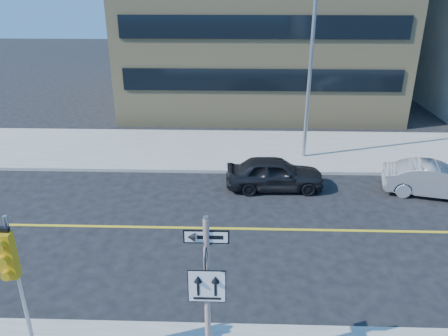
{
  "coord_description": "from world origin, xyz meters",
  "views": [
    {
      "loc": [
        0.59,
        -9.9,
        8.44
      ],
      "look_at": [
        0.14,
        4.0,
        2.44
      ],
      "focal_mm": 35.0,
      "sensor_mm": 36.0,
      "label": 1
    }
  ],
  "objects_px": {
    "streetlight_a": "(311,66)",
    "parked_car_a": "(275,173)",
    "traffic_signal": "(11,268)",
    "sign_pole": "(207,290)",
    "parked_car_b": "(435,180)"
  },
  "relations": [
    {
      "from": "parked_car_a",
      "to": "parked_car_b",
      "type": "distance_m",
      "value": 6.74
    },
    {
      "from": "traffic_signal",
      "to": "parked_car_b",
      "type": "relative_size",
      "value": 0.95
    },
    {
      "from": "sign_pole",
      "to": "parked_car_b",
      "type": "bearing_deg",
      "value": 46.88
    },
    {
      "from": "parked_car_a",
      "to": "streetlight_a",
      "type": "relative_size",
      "value": 0.53
    },
    {
      "from": "streetlight_a",
      "to": "parked_car_a",
      "type": "bearing_deg",
      "value": -118.19
    },
    {
      "from": "parked_car_b",
      "to": "traffic_signal",
      "type": "bearing_deg",
      "value": 140.33
    },
    {
      "from": "traffic_signal",
      "to": "parked_car_b",
      "type": "height_order",
      "value": "traffic_signal"
    },
    {
      "from": "parked_car_a",
      "to": "streetlight_a",
      "type": "height_order",
      "value": "streetlight_a"
    },
    {
      "from": "sign_pole",
      "to": "traffic_signal",
      "type": "height_order",
      "value": "sign_pole"
    },
    {
      "from": "sign_pole",
      "to": "parked_car_b",
      "type": "height_order",
      "value": "sign_pole"
    },
    {
      "from": "parked_car_a",
      "to": "streetlight_a",
      "type": "xyz_separation_m",
      "value": [
        1.76,
        3.29,
        4.04
      ]
    },
    {
      "from": "traffic_signal",
      "to": "sign_pole",
      "type": "bearing_deg",
      "value": 2.11
    },
    {
      "from": "sign_pole",
      "to": "streetlight_a",
      "type": "bearing_deg",
      "value": 73.23
    },
    {
      "from": "sign_pole",
      "to": "parked_car_a",
      "type": "xyz_separation_m",
      "value": [
        2.24,
        9.98,
        -1.72
      ]
    },
    {
      "from": "traffic_signal",
      "to": "parked_car_b",
      "type": "distance_m",
      "value": 16.37
    }
  ]
}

